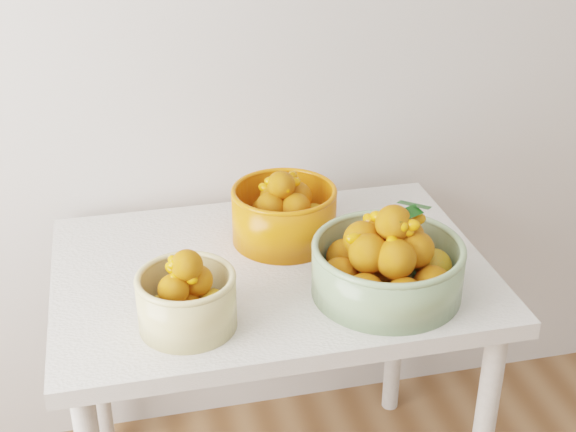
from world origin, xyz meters
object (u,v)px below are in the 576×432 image
object	(u,v)px
bowl_cream	(187,298)
bowl_orange	(284,213)
bowl_green	(387,263)
table	(272,300)

from	to	relation	value
bowl_cream	bowl_orange	bearing A→B (deg)	48.57
bowl_green	table	bearing A→B (deg)	143.28
table	bowl_orange	size ratio (longest dim) A/B	3.01
bowl_cream	bowl_green	bearing A→B (deg)	3.47
table	bowl_green	world-z (taller)	bowl_green
bowl_orange	table	bearing A→B (deg)	-116.31
bowl_cream	bowl_green	world-z (taller)	bowl_green
bowl_green	bowl_orange	xyz separation A→B (m)	(-0.16, 0.28, -0.00)
table	bowl_cream	size ratio (longest dim) A/B	3.71
bowl_cream	bowl_green	xyz separation A→B (m)	(0.44, 0.03, 0.01)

